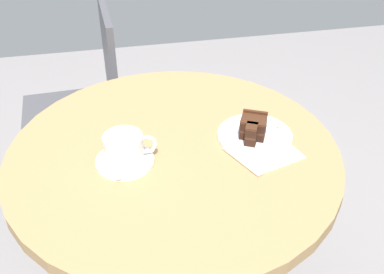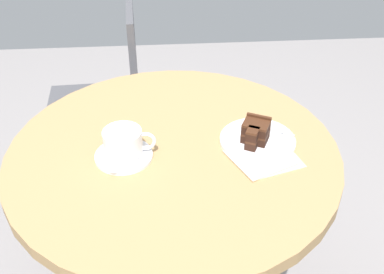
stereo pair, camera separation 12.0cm
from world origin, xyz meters
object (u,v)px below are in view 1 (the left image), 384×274
saucer (125,161)px  coffee_cup (124,147)px  fork (271,127)px  cake_slice (253,128)px  cake_plate (255,136)px  cafe_chair (91,96)px  teaspoon (128,172)px  napkin (263,151)px

saucer → coffee_cup: 0.04m
saucer → coffee_cup: (0.00, 0.01, 0.04)m
fork → cake_slice: bearing=-121.3°
saucer → cake_plate: (0.34, 0.04, 0.00)m
cake_slice → cafe_chair: cafe_chair is taller
cake_plate → cafe_chair: (-0.44, 0.70, -0.24)m
cake_slice → saucer: bearing=-175.2°
fork → cafe_chair: size_ratio=0.14×
coffee_cup → cake_slice: 0.33m
saucer → cake_slice: 0.34m
teaspoon → cake_slice: bearing=161.5°
napkin → teaspoon: bearing=-175.9°
napkin → cafe_chair: cafe_chair is taller
saucer → cafe_chair: cafe_chair is taller
napkin → saucer: bearing=175.7°
cake_slice → fork: 0.07m
cake_slice → fork: bearing=25.5°
coffee_cup → cake_plate: coffee_cup is taller
coffee_cup → fork: (0.39, 0.05, -0.03)m
coffee_cup → napkin: (0.34, -0.03, -0.04)m
cake_slice → cafe_chair: 0.87m
saucer → cake_plate: bearing=6.0°
teaspoon → napkin: teaspoon is taller
saucer → cake_slice: bearing=4.8°
saucer → cafe_chair: (-0.09, 0.73, -0.24)m
cake_plate → coffee_cup: bearing=-175.1°
saucer → napkin: 0.35m
cake_plate → napkin: cake_plate is taller
cake_plate → cake_slice: cake_slice is taller
napkin → cafe_chair: (-0.44, 0.76, -0.24)m
teaspoon → napkin: (0.34, 0.02, -0.01)m
cake_plate → fork: 0.06m
cake_slice → fork: size_ratio=0.78×
cake_plate → cafe_chair: 0.86m
saucer → fork: bearing=8.3°
cake_plate → cake_slice: bearing=-140.5°
cake_plate → napkin: bearing=-87.4°
fork → teaspoon: bearing=-131.3°
coffee_cup → cake_slice: coffee_cup is taller
saucer → fork: 0.40m
teaspoon → fork: (0.39, 0.11, 0.00)m
teaspoon → cafe_chair: 0.83m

